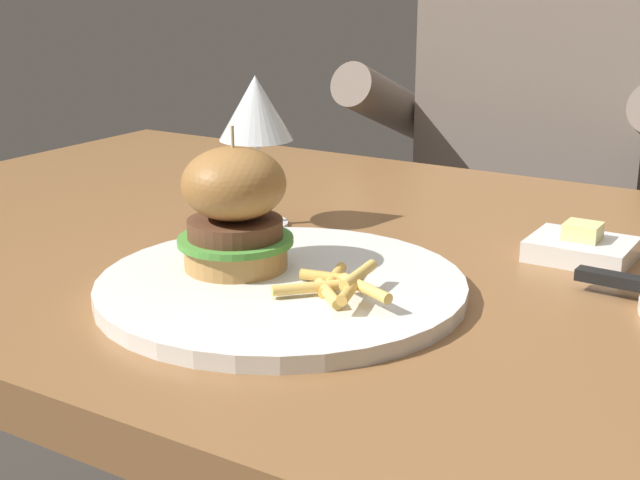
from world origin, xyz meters
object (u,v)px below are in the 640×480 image
object	(u,v)px
diner_person	(532,242)
wine_glass	(256,113)
burger_sandwich	(235,208)
butter_dish	(581,248)
main_plate	(281,287)

from	to	relation	value
diner_person	wine_glass	bearing A→B (deg)	-98.05
diner_person	burger_sandwich	bearing A→B (deg)	-90.29
burger_sandwich	diner_person	distance (m)	0.85
burger_sandwich	wine_glass	bearing A→B (deg)	119.52
wine_glass	butter_dish	world-z (taller)	wine_glass
wine_glass	butter_dish	size ratio (longest dim) A/B	1.71
main_plate	butter_dish	xyz separation A→B (m)	(0.19, 0.23, 0.00)
burger_sandwich	diner_person	bearing A→B (deg)	89.71
butter_dish	wine_glass	bearing A→B (deg)	-168.46
main_plate	burger_sandwich	world-z (taller)	burger_sandwich
main_plate	diner_person	world-z (taller)	diner_person
main_plate	burger_sandwich	bearing A→B (deg)	174.67
wine_glass	diner_person	xyz separation A→B (m)	(0.09, 0.66, -0.30)
burger_sandwich	main_plate	bearing A→B (deg)	-5.33
diner_person	main_plate	bearing A→B (deg)	-86.69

